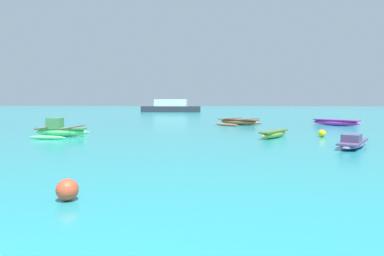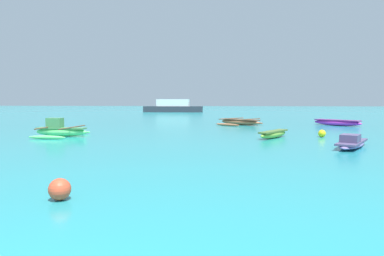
% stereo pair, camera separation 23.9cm
% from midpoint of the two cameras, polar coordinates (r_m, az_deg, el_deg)
% --- Properties ---
extents(moored_boat_0, '(3.06, 3.30, 1.04)m').
position_cam_midpoint_polar(moored_boat_0, '(20.77, -21.40, -0.37)').
color(moored_boat_0, '#6CE87C').
rests_on(moored_boat_0, ground_plane).
extents(moored_boat_1, '(3.38, 3.21, 0.47)m').
position_cam_midpoint_polar(moored_boat_1, '(29.94, 22.63, 0.88)').
color(moored_boat_1, '#D233C5').
rests_on(moored_boat_1, ground_plane).
extents(moored_boat_2, '(1.99, 2.75, 0.40)m').
position_cam_midpoint_polar(moored_boat_2, '(19.05, 13.16, -0.94)').
color(moored_boat_2, '#7AAF3D').
rests_on(moored_boat_2, ground_plane).
extents(moored_boat_3, '(4.07, 4.25, 0.53)m').
position_cam_midpoint_polar(moored_boat_3, '(28.74, 7.58, 1.03)').
color(moored_boat_3, '#B36843').
rests_on(moored_boat_3, ground_plane).
extents(moored_boat_4, '(2.30, 3.22, 0.61)m').
position_cam_midpoint_polar(moored_boat_4, '(16.23, 24.83, -2.23)').
color(moored_boat_4, '#816BB1').
rests_on(moored_boat_4, ground_plane).
extents(mooring_buoy_0, '(0.45, 0.45, 0.45)m').
position_cam_midpoint_polar(mooring_buoy_0, '(7.53, -20.94, -9.57)').
color(mooring_buoy_0, '#E54C2D').
rests_on(mooring_buoy_0, ground_plane).
extents(mooring_buoy_1, '(0.41, 0.41, 0.41)m').
position_cam_midpoint_polar(mooring_buoy_1, '(20.26, 20.54, -0.84)').
color(mooring_buoy_1, yellow).
rests_on(mooring_buoy_1, ground_plane).
extents(distant_ferry, '(10.15, 2.23, 2.23)m').
position_cam_midpoint_polar(distant_ferry, '(59.43, -3.66, 3.54)').
color(distant_ferry, '#2D333D').
rests_on(distant_ferry, ground_plane).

